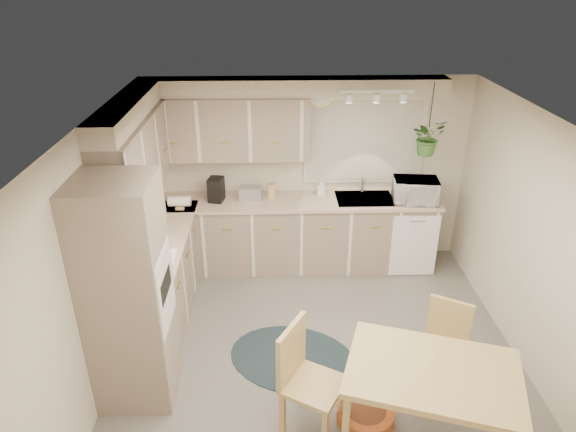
# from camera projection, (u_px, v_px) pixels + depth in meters

# --- Properties ---
(floor) EXTENTS (4.20, 4.20, 0.00)m
(floor) POSITION_uv_depth(u_px,v_px,m) (319.00, 357.00, 5.17)
(floor) COLOR slate
(floor) RESTS_ON ground
(ceiling) EXTENTS (4.20, 4.20, 0.00)m
(ceiling) POSITION_uv_depth(u_px,v_px,m) (327.00, 126.00, 4.12)
(ceiling) COLOR white
(ceiling) RESTS_ON wall_back
(wall_back) EXTENTS (4.00, 0.04, 2.40)m
(wall_back) POSITION_uv_depth(u_px,v_px,m) (307.00, 171.00, 6.53)
(wall_back) COLOR beige
(wall_back) RESTS_ON floor
(wall_left) EXTENTS (0.04, 4.20, 2.40)m
(wall_left) POSITION_uv_depth(u_px,v_px,m) (100.00, 258.00, 4.59)
(wall_left) COLOR beige
(wall_left) RESTS_ON floor
(wall_right) EXTENTS (0.04, 4.20, 2.40)m
(wall_right) POSITION_uv_depth(u_px,v_px,m) (540.00, 251.00, 4.70)
(wall_right) COLOR beige
(wall_right) RESTS_ON floor
(base_cab_left) EXTENTS (0.60, 1.85, 0.90)m
(base_cab_left) POSITION_uv_depth(u_px,v_px,m) (161.00, 275.00, 5.72)
(base_cab_left) COLOR gray
(base_cab_left) RESTS_ON floor
(base_cab_back) EXTENTS (3.60, 0.60, 0.90)m
(base_cab_back) POSITION_uv_depth(u_px,v_px,m) (292.00, 234.00, 6.59)
(base_cab_back) COLOR gray
(base_cab_back) RESTS_ON floor
(counter_left) EXTENTS (0.64, 1.89, 0.04)m
(counter_left) POSITION_uv_depth(u_px,v_px,m) (157.00, 238.00, 5.51)
(counter_left) COLOR #D0B098
(counter_left) RESTS_ON base_cab_left
(counter_back) EXTENTS (3.64, 0.64, 0.04)m
(counter_back) POSITION_uv_depth(u_px,v_px,m) (293.00, 201.00, 6.37)
(counter_back) COLOR #D0B098
(counter_back) RESTS_ON base_cab_back
(oven_stack) EXTENTS (0.65, 0.65, 2.10)m
(oven_stack) POSITION_uv_depth(u_px,v_px,m) (128.00, 295.00, 4.33)
(oven_stack) COLOR gray
(oven_stack) RESTS_ON floor
(wall_oven_face) EXTENTS (0.02, 0.56, 0.58)m
(wall_oven_face) POSITION_uv_depth(u_px,v_px,m) (166.00, 295.00, 4.34)
(wall_oven_face) COLOR white
(wall_oven_face) RESTS_ON oven_stack
(upper_cab_left) EXTENTS (0.35, 2.00, 0.75)m
(upper_cab_left) POSITION_uv_depth(u_px,v_px,m) (137.00, 155.00, 5.22)
(upper_cab_left) COLOR gray
(upper_cab_left) RESTS_ON wall_left
(upper_cab_back) EXTENTS (2.00, 0.35, 0.75)m
(upper_cab_back) POSITION_uv_depth(u_px,v_px,m) (225.00, 128.00, 6.07)
(upper_cab_back) COLOR gray
(upper_cab_back) RESTS_ON wall_back
(soffit_left) EXTENTS (0.30, 2.00, 0.20)m
(soffit_left) POSITION_uv_depth(u_px,v_px,m) (128.00, 108.00, 5.01)
(soffit_left) COLOR beige
(soffit_left) RESTS_ON wall_left
(soffit_back) EXTENTS (3.60, 0.30, 0.20)m
(soffit_back) POSITION_uv_depth(u_px,v_px,m) (293.00, 87.00, 5.91)
(soffit_back) COLOR beige
(soffit_back) RESTS_ON wall_back
(cooktop) EXTENTS (0.52, 0.58, 0.02)m
(cooktop) POSITION_uv_depth(u_px,v_px,m) (146.00, 264.00, 4.98)
(cooktop) COLOR white
(cooktop) RESTS_ON counter_left
(range_hood) EXTENTS (0.40, 0.60, 0.14)m
(range_hood) POSITION_uv_depth(u_px,v_px,m) (138.00, 223.00, 4.78)
(range_hood) COLOR white
(range_hood) RESTS_ON upper_cab_left
(window_blinds) EXTENTS (1.40, 0.02, 1.00)m
(window_blinds) POSITION_uv_depth(u_px,v_px,m) (365.00, 141.00, 6.35)
(window_blinds) COLOR beige
(window_blinds) RESTS_ON wall_back
(window_frame) EXTENTS (1.50, 0.02, 1.10)m
(window_frame) POSITION_uv_depth(u_px,v_px,m) (364.00, 141.00, 6.36)
(window_frame) COLOR beige
(window_frame) RESTS_ON wall_back
(sink) EXTENTS (0.70, 0.48, 0.10)m
(sink) POSITION_uv_depth(u_px,v_px,m) (364.00, 202.00, 6.41)
(sink) COLOR #97999F
(sink) RESTS_ON counter_back
(dishwasher_front) EXTENTS (0.58, 0.02, 0.83)m
(dishwasher_front) POSITION_uv_depth(u_px,v_px,m) (414.00, 246.00, 6.36)
(dishwasher_front) COLOR white
(dishwasher_front) RESTS_ON base_cab_back
(track_light_bar) EXTENTS (0.80, 0.04, 0.04)m
(track_light_bar) POSITION_uv_depth(u_px,v_px,m) (377.00, 91.00, 5.56)
(track_light_bar) COLOR white
(track_light_bar) RESTS_ON ceiling
(wall_clock) EXTENTS (0.30, 0.03, 0.30)m
(wall_clock) POSITION_uv_depth(u_px,v_px,m) (322.00, 95.00, 6.08)
(wall_clock) COLOR gold
(wall_clock) RESTS_ON wall_back
(dining_table) EXTENTS (1.49, 1.21, 0.81)m
(dining_table) POSITION_uv_depth(u_px,v_px,m) (427.00, 410.00, 4.04)
(dining_table) COLOR tan
(dining_table) RESTS_ON floor
(chair_left) EXTENTS (0.64, 0.64, 1.00)m
(chair_left) POSITION_uv_depth(u_px,v_px,m) (314.00, 383.00, 4.18)
(chair_left) COLOR tan
(chair_left) RESTS_ON floor
(chair_back) EXTENTS (0.56, 0.56, 0.88)m
(chair_back) POSITION_uv_depth(u_px,v_px,m) (441.00, 352.00, 4.60)
(chair_back) COLOR tan
(chair_back) RESTS_ON floor
(braided_rug) EXTENTS (1.55, 1.36, 0.01)m
(braided_rug) POSITION_uv_depth(u_px,v_px,m) (293.00, 358.00, 5.16)
(braided_rug) COLOR black
(braided_rug) RESTS_ON floor
(pet_bed) EXTENTS (0.64, 0.64, 0.12)m
(pet_bed) POSITION_uv_depth(u_px,v_px,m) (366.00, 414.00, 4.44)
(pet_bed) COLOR #C57227
(pet_bed) RESTS_ON floor
(microwave) EXTENTS (0.56, 0.35, 0.36)m
(microwave) POSITION_uv_depth(u_px,v_px,m) (416.00, 188.00, 6.24)
(microwave) COLOR white
(microwave) RESTS_ON counter_back
(soap_bottle) EXTENTS (0.10, 0.21, 0.10)m
(soap_bottle) POSITION_uv_depth(u_px,v_px,m) (321.00, 191.00, 6.49)
(soap_bottle) COLOR white
(soap_bottle) RESTS_ON counter_back
(hanging_plant) EXTENTS (0.52, 0.54, 0.33)m
(hanging_plant) POSITION_uv_depth(u_px,v_px,m) (427.00, 141.00, 5.98)
(hanging_plant) COLOR #36692A
(hanging_plant) RESTS_ON ceiling
(coffee_maker) EXTENTS (0.20, 0.23, 0.30)m
(coffee_maker) POSITION_uv_depth(u_px,v_px,m) (216.00, 189.00, 6.28)
(coffee_maker) COLOR black
(coffee_maker) RESTS_ON counter_back
(toaster) EXTENTS (0.29, 0.18, 0.17)m
(toaster) POSITION_uv_depth(u_px,v_px,m) (251.00, 193.00, 6.34)
(toaster) COLOR #97999F
(toaster) RESTS_ON counter_back
(knife_block) EXTENTS (0.09, 0.09, 0.20)m
(knife_block) POSITION_uv_depth(u_px,v_px,m) (272.00, 191.00, 6.37)
(knife_block) COLOR tan
(knife_block) RESTS_ON counter_back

